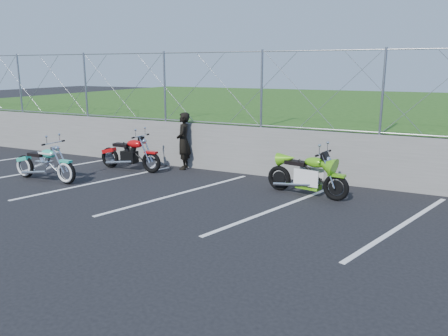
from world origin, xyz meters
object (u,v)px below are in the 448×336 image
at_px(naked_orange, 131,155).
at_px(sportbike_green, 308,176).
at_px(person_standing, 183,141).
at_px(cruiser_turquoise, 45,165).

height_order(naked_orange, sportbike_green, sportbike_green).
distance_m(sportbike_green, person_standing, 4.07).
bearing_deg(cruiser_turquoise, person_standing, 48.34).
bearing_deg(naked_orange, person_standing, 33.55).
bearing_deg(naked_orange, cruiser_turquoise, -122.68).
relative_size(cruiser_turquoise, naked_orange, 1.01).
xyz_separation_m(cruiser_turquoise, sportbike_green, (6.40, 1.64, 0.03)).
distance_m(naked_orange, sportbike_green, 5.17).
bearing_deg(cruiser_turquoise, naked_orange, 57.73).
bearing_deg(cruiser_turquoise, sportbike_green, 15.19).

